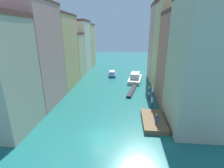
# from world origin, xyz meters

# --- Properties ---
(ground_plane) EXTENTS (154.00, 154.00, 0.00)m
(ground_plane) POSITION_xyz_m (0.00, 24.50, 0.00)
(ground_plane) COLOR #1E6B66
(building_left_1) EXTENTS (7.81, 11.10, 20.22)m
(building_left_1) POSITION_xyz_m (-14.48, 10.97, 10.12)
(building_left_1) COLOR tan
(building_left_1) RESTS_ON ground
(building_left_2) EXTENTS (7.81, 11.47, 18.98)m
(building_left_2) POSITION_xyz_m (-14.48, 22.18, 9.50)
(building_left_2) COLOR #DBB77A
(building_left_2) RESTS_ON ground
(building_left_3) EXTENTS (7.81, 7.18, 14.34)m
(building_left_3) POSITION_xyz_m (-14.48, 31.74, 7.18)
(building_left_3) COLOR beige
(building_left_3) RESTS_ON ground
(building_left_4) EXTENTS (7.81, 10.13, 18.59)m
(building_left_4) POSITION_xyz_m (-14.48, 40.67, 9.31)
(building_left_4) COLOR beige
(building_left_4) RESTS_ON ground
(building_left_5) EXTENTS (7.81, 8.16, 17.69)m
(building_left_5) POSITION_xyz_m (-14.48, 50.23, 8.85)
(building_left_5) COLOR #DBB77A
(building_left_5) RESTS_ON ground
(building_right_0) EXTENTS (7.81, 10.16, 19.88)m
(building_right_0) POSITION_xyz_m (14.48, 4.58, 9.95)
(building_right_0) COLOR #BCB299
(building_right_0) RESTS_ON ground
(building_right_1) EXTENTS (7.81, 8.32, 18.45)m
(building_right_1) POSITION_xyz_m (14.48, 13.84, 9.24)
(building_right_1) COLOR #C6705B
(building_right_1) RESTS_ON ground
(building_right_2) EXTENTS (7.81, 8.84, 21.70)m
(building_right_2) POSITION_xyz_m (14.48, 22.49, 10.86)
(building_right_2) COLOR #DBB77A
(building_right_2) RESTS_ON ground
(building_right_3) EXTENTS (7.81, 8.24, 22.40)m
(building_right_3) POSITION_xyz_m (14.48, 31.30, 11.22)
(building_right_3) COLOR tan
(building_right_3) RESTS_ON ground
(waterfront_dock) EXTENTS (3.76, 7.18, 0.72)m
(waterfront_dock) POSITION_xyz_m (8.47, 4.68, 0.36)
(waterfront_dock) COLOR brown
(waterfront_dock) RESTS_ON ground
(person_on_dock) EXTENTS (0.36, 0.36, 1.46)m
(person_on_dock) POSITION_xyz_m (8.65, 3.54, 1.40)
(person_on_dock) COLOR #234C93
(person_on_dock) RESTS_ON waterfront_dock
(mooring_pole_0) EXTENTS (0.39, 0.39, 4.99)m
(mooring_pole_0) POSITION_xyz_m (8.92, 10.27, 2.55)
(mooring_pole_0) COLOR #1E479E
(mooring_pole_0) RESTS_ON ground
(mooring_pole_1) EXTENTS (0.31, 0.31, 4.22)m
(mooring_pole_1) POSITION_xyz_m (9.36, 13.30, 2.16)
(mooring_pole_1) COLOR #1E479E
(mooring_pole_1) RESTS_ON ground
(mooring_pole_2) EXTENTS (0.34, 0.34, 4.85)m
(mooring_pole_2) POSITION_xyz_m (8.98, 15.39, 2.48)
(mooring_pole_2) COLOR #1E479E
(mooring_pole_2) RESTS_ON ground
(vaporetto_white) EXTENTS (4.81, 9.68, 2.54)m
(vaporetto_white) POSITION_xyz_m (6.42, 28.79, 0.96)
(vaporetto_white) COLOR white
(vaporetto_white) RESTS_ON ground
(gondola_black) EXTENTS (2.79, 8.81, 0.48)m
(gondola_black) POSITION_xyz_m (5.20, 19.04, 0.24)
(gondola_black) COLOR black
(gondola_black) RESTS_ON ground
(motorboat_0) EXTENTS (2.75, 5.88, 1.69)m
(motorboat_0) POSITION_xyz_m (-1.18, 34.10, 0.66)
(motorboat_0) COLOR #234C93
(motorboat_0) RESTS_ON ground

